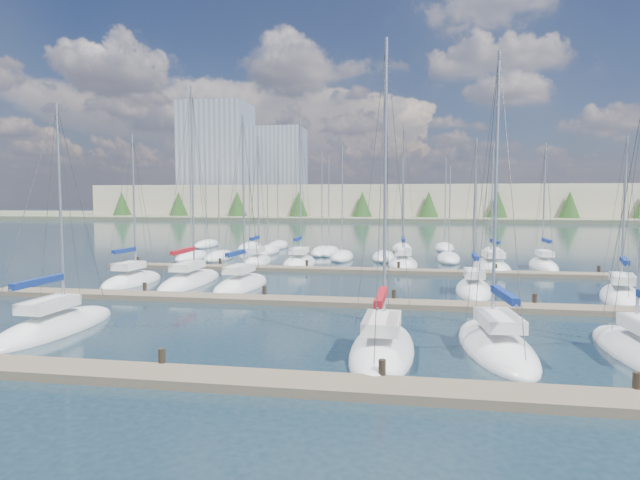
% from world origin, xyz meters
% --- Properties ---
extents(ground, '(400.00, 400.00, 0.00)m').
position_xyz_m(ground, '(0.00, 60.00, 0.00)').
color(ground, '#1C2E39').
rests_on(ground, ground).
extents(dock_near, '(44.00, 1.93, 1.10)m').
position_xyz_m(dock_near, '(0.00, 2.01, 0.15)').
color(dock_near, '#6B5E4C').
rests_on(dock_near, ground).
extents(dock_mid, '(44.00, 1.93, 1.10)m').
position_xyz_m(dock_mid, '(0.00, 16.01, 0.15)').
color(dock_mid, '#6B5E4C').
rests_on(dock_mid, ground).
extents(dock_far, '(44.00, 1.93, 1.10)m').
position_xyz_m(dock_far, '(0.00, 30.01, 0.15)').
color(dock_far, '#6B5E4C').
rests_on(dock_far, ground).
extents(sailboat_d, '(2.76, 8.30, 13.50)m').
position_xyz_m(sailboat_d, '(3.83, 6.51, 0.18)').
color(sailboat_d, white).
rests_on(sailboat_d, ground).
extents(sailboat_h, '(3.01, 6.95, 11.71)m').
position_xyz_m(sailboat_h, '(-15.35, 21.32, 0.18)').
color(sailboat_h, white).
rests_on(sailboat_h, ground).
extents(sailboat_m, '(4.27, 8.07, 10.97)m').
position_xyz_m(sailboat_m, '(17.98, 20.64, 0.18)').
color(sailboat_m, white).
rests_on(sailboat_m, ground).
extents(sailboat_q, '(3.27, 8.38, 12.00)m').
position_xyz_m(sailboat_q, '(12.18, 34.17, 0.17)').
color(sailboat_q, white).
rests_on(sailboat_q, ground).
extents(sailboat_l, '(2.71, 7.22, 11.06)m').
position_xyz_m(sailboat_l, '(9.15, 21.56, 0.18)').
color(sailboat_l, white).
rests_on(sailboat_l, ground).
extents(sailboat_r, '(2.17, 7.17, 11.98)m').
position_xyz_m(sailboat_r, '(16.90, 35.74, 0.19)').
color(sailboat_r, white).
rests_on(sailboat_r, ground).
extents(sailboat_p, '(2.99, 8.23, 13.81)m').
position_xyz_m(sailboat_p, '(4.30, 35.17, 0.18)').
color(sailboat_p, white).
rests_on(sailboat_p, ground).
extents(sailboat_o, '(3.15, 7.95, 14.66)m').
position_xyz_m(sailboat_o, '(-5.38, 34.34, 0.19)').
color(sailboat_o, white).
rests_on(sailboat_o, ground).
extents(sailboat_n, '(2.26, 7.07, 12.90)m').
position_xyz_m(sailboat_n, '(-9.50, 34.23, 0.20)').
color(sailboat_n, white).
rests_on(sailboat_n, ground).
extents(sailboat_i, '(2.74, 9.50, 15.29)m').
position_xyz_m(sailboat_i, '(-11.10, 22.09, 0.19)').
color(sailboat_i, white).
rests_on(sailboat_i, ground).
extents(sailboat_e, '(3.42, 8.43, 13.10)m').
position_xyz_m(sailboat_e, '(8.48, 7.77, 0.18)').
color(sailboat_e, white).
rests_on(sailboat_e, ground).
extents(sailboat_b, '(2.77, 8.35, 11.55)m').
position_xyz_m(sailboat_b, '(-11.76, 7.68, 0.17)').
color(sailboat_b, white).
rests_on(sailboat_b, ground).
extents(sailboat_j, '(3.20, 7.75, 12.85)m').
position_xyz_m(sailboat_j, '(-6.83, 21.01, 0.18)').
color(sailboat_j, white).
rests_on(sailboat_j, ground).
extents(distant_boats, '(36.93, 20.75, 13.30)m').
position_xyz_m(distant_boats, '(-4.34, 43.76, 0.29)').
color(distant_boats, '#9EA0A5').
rests_on(distant_boats, ground).
extents(shoreline, '(400.00, 60.00, 38.00)m').
position_xyz_m(shoreline, '(-13.29, 149.77, 7.44)').
color(shoreline, '#666B51').
rests_on(shoreline, ground).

